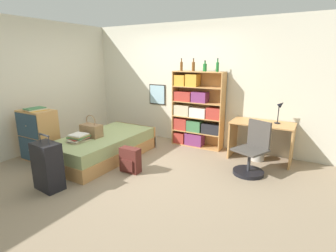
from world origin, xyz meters
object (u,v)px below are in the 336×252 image
Objects in this scene: bed at (104,146)px; backpack at (130,160)px; bottle_clear at (205,67)px; waste_bin at (258,153)px; book_stack_on_bed at (79,138)px; dresser at (39,135)px; handbag at (91,130)px; bottle_blue at (217,67)px; bottle_brown at (193,66)px; desk_lamp at (280,108)px; magazine_pile_on_dresser at (35,109)px; desk at (262,134)px; desk_chair at (251,158)px; bottle_green at (181,66)px; bookcase at (195,113)px; suitcase at (48,166)px.

backpack is (0.84, -0.28, -0.01)m from bed.
bottle_clear is 0.77× the size of waste_bin.
waste_bin is (2.68, 1.82, -0.37)m from book_stack_on_bed.
dresser reaches higher than backpack.
bottle_clear reaches higher than handbag.
bottle_blue is at bearing 43.37° from handbag.
bed is at bearing -152.83° from waste_bin.
bed is 1.20m from dresser.
bottle_clear is (2.36, 2.19, 1.21)m from dresser.
handbag is 1.60× the size of bottle_brown.
bottle_clear is 0.51× the size of backpack.
desk_lamp reaches higher than dresser.
book_stack_on_bed is 0.99m from magazine_pile_on_dresser.
desk_chair is (-0.01, -0.72, -0.22)m from desk.
bottle_clear is at bearing 2.26° from bottle_green.
bed is at bearing -132.06° from bottle_clear.
desk_chair reaches higher than waste_bin.
desk is (2.61, 1.38, 0.27)m from bed.
backpack is (0.97, -0.11, -0.36)m from handbag.
bed is 2.68m from bottle_blue.
book_stack_on_bed is 3.58m from desk_lamp.
desk_chair is (3.58, 1.32, -0.20)m from dresser.
bookcase reaches higher than handbag.
waste_bin is (1.39, -0.20, -0.59)m from bookcase.
dresser is 3.63× the size of bottle_blue.
backpack is (1.81, 0.39, -0.76)m from magazine_pile_on_dresser.
dresser is (-0.98, -0.66, 0.25)m from bed.
magazine_pile_on_dresser is at bearing -134.53° from bookcase.
backpack is (-0.29, -1.81, -1.49)m from bottle_brown.
desk is at bearing 89.46° from desk_chair.
bottle_green reaches higher than desk.
bottle_brown is at bearing 46.22° from magazine_pile_on_dresser.
bottle_brown is at bearing 45.96° from dresser.
desk_chair is (3.57, 1.33, -0.69)m from magazine_pile_on_dresser.
bottle_blue reaches higher than magazine_pile_on_dresser.
bookcase is at bearing -177.14° from bottle_clear.
handbag is 1.04m from backpack.
book_stack_on_bed is 0.24× the size of bookcase.
bottle_green is at bearing 175.77° from desk.
desk_chair is at bearing -31.26° from bookcase.
bottle_brown is 0.93× the size of waste_bin.
book_stack_on_bed is 3.26m from waste_bin.
waste_bin is (1.44, -0.20, -1.55)m from bottle_brown.
bed is 1.27× the size of bookcase.
desk_chair is at bearing -30.40° from bottle_brown.
bottle_clear is (1.20, 2.87, 1.33)m from suitcase.
suitcase is at bearing -121.95° from backpack.
bottle_green reaches higher than bed.
dresser is 1.88m from backpack.
suitcase is 1.98× the size of backpack.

